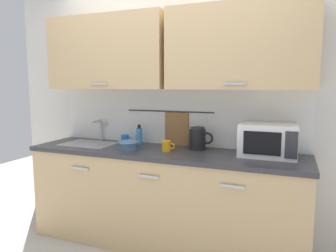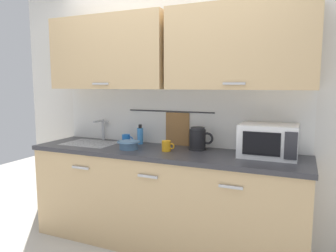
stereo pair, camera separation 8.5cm
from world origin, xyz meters
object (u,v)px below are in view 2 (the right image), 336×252
(electric_kettle, at_px, (198,139))
(mug_by_kettle, at_px, (167,146))
(dish_soap_bottle, at_px, (140,135))
(mug_near_sink, at_px, (126,139))
(mixing_bowl, at_px, (129,144))
(microwave, at_px, (268,141))

(electric_kettle, xyz_separation_m, mug_by_kettle, (-0.24, -0.17, -0.05))
(dish_soap_bottle, height_order, mug_near_sink, dish_soap_bottle)
(electric_kettle, bearing_deg, mixing_bowl, -159.18)
(mug_near_sink, bearing_deg, mug_by_kettle, -17.67)
(microwave, xyz_separation_m, mug_by_kettle, (-0.85, -0.14, -0.09))
(mug_by_kettle, bearing_deg, mixing_bowl, -171.12)
(microwave, bearing_deg, electric_kettle, 176.75)
(mug_near_sink, height_order, mixing_bowl, mug_near_sink)
(electric_kettle, bearing_deg, dish_soap_bottle, 176.00)
(mixing_bowl, bearing_deg, mug_by_kettle, 8.88)
(electric_kettle, height_order, mug_by_kettle, electric_kettle)
(dish_soap_bottle, bearing_deg, mug_near_sink, -158.85)
(electric_kettle, bearing_deg, microwave, -3.25)
(mug_near_sink, distance_m, mug_by_kettle, 0.54)
(dish_soap_bottle, bearing_deg, electric_kettle, -4.00)
(microwave, distance_m, mixing_bowl, 1.23)
(dish_soap_bottle, bearing_deg, microwave, -3.63)
(mug_near_sink, bearing_deg, dish_soap_bottle, 21.15)
(electric_kettle, distance_m, mixing_bowl, 0.64)
(electric_kettle, xyz_separation_m, mug_near_sink, (-0.75, -0.01, -0.05))
(mug_near_sink, bearing_deg, microwave, -1.16)
(microwave, bearing_deg, mug_by_kettle, -170.98)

